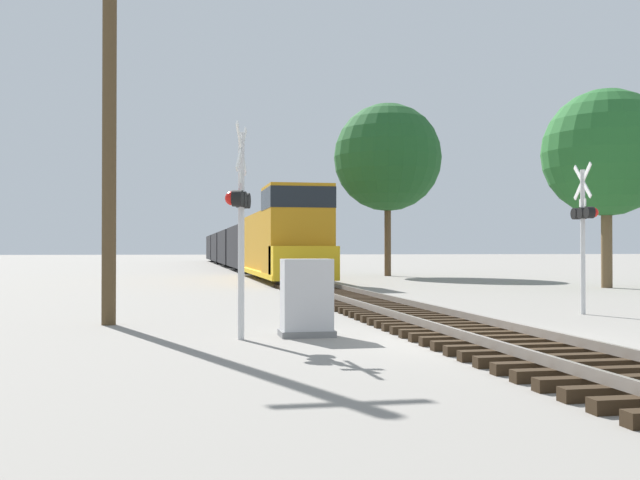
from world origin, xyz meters
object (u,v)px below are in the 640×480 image
Objects in this scene: crossing_signal_far at (584,221)px; relay_cabinet at (307,298)px; freight_train at (239,247)px; tree_mid_background at (388,158)px; utility_pole at (109,111)px; crossing_signal_near at (240,209)px; tree_far_right at (606,153)px.

crossing_signal_far is 8.70m from relay_cabinet.
freight_train is 23.24m from tree_mid_background.
utility_pole is at bearing 143.14° from relay_cabinet.
crossing_signal_far is 2.61× the size of relay_cabinet.
crossing_signal_near is at bearing -94.72° from freight_train.
tree_mid_background is at bearing -70.89° from freight_train.
freight_train is 49.29m from utility_pole.
tree_mid_background reaches higher than relay_cabinet.
crossing_signal_near reaches higher than crossing_signal_far.
utility_pole reaches higher than freight_train.
freight_train is 51.76m from relay_cabinet.
relay_cabinet is 0.17× the size of tree_far_right.
relay_cabinet is (-7.83, -3.39, -1.67)m from crossing_signal_far.
utility_pole is (-6.91, -48.71, 2.93)m from freight_train.
tree_far_right is at bearing 148.17° from crossing_signal_near.
tree_mid_background is at bearing 109.48° from tree_far_right.
freight_train is at bearing -168.52° from crossing_signal_near.
relay_cabinet is at bearing 117.51° from crossing_signal_near.
tree_far_right is (7.93, 11.70, 3.41)m from crossing_signal_far.
tree_far_right is (12.78, -36.57, 3.99)m from freight_train.
utility_pole is 0.87× the size of tree_mid_background.
tree_mid_background is (7.39, -21.33, 5.50)m from freight_train.
crossing_signal_near is 23.21m from tree_far_right.
tree_mid_background is (11.68, 30.59, 4.89)m from crossing_signal_near.
freight_train is at bearing 86.70° from relay_cabinet.
freight_train is at bearing 109.27° from tree_far_right.
freight_train is 38.94m from tree_far_right.
tree_far_right is (19.69, 12.14, 1.07)m from utility_pole.
freight_train is 6.82× the size of tree_mid_background.
relay_cabinet is (1.31, 0.26, -1.69)m from crossing_signal_near.
relay_cabinet is (-2.98, -51.66, -1.09)m from freight_train.
crossing_signal_near is 0.38× the size of tree_mid_background.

